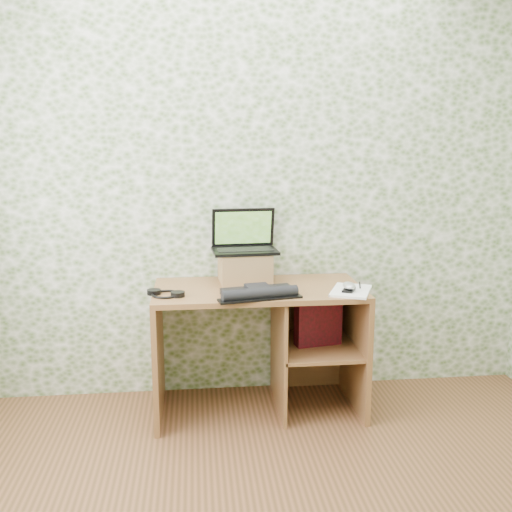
{
  "coord_description": "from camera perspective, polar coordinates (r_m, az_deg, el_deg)",
  "views": [
    {
      "loc": [
        -0.36,
        -1.72,
        1.58
      ],
      "look_at": [
        -0.02,
        1.39,
        0.95
      ],
      "focal_mm": 40.0,
      "sensor_mm": 36.0,
      "label": 1
    }
  ],
  "objects": [
    {
      "name": "headphones",
      "position": [
        3.16,
        -9.01,
        -3.74
      ],
      "size": [
        0.21,
        0.21,
        0.03
      ],
      "rotation": [
        0.0,
        0.0,
        -0.43
      ],
      "color": "black",
      "rests_on": "desk"
    },
    {
      "name": "desk",
      "position": [
        3.41,
        1.51,
        -7.38
      ],
      "size": [
        1.2,
        0.6,
        0.75
      ],
      "color": "brown",
      "rests_on": "floor"
    },
    {
      "name": "notepad",
      "position": [
        3.24,
        9.48,
        -3.45
      ],
      "size": [
        0.3,
        0.34,
        0.01
      ],
      "primitive_type": "cube",
      "rotation": [
        0.0,
        0.0,
        -0.41
      ],
      "color": "white",
      "rests_on": "desk"
    },
    {
      "name": "laptop",
      "position": [
        3.41,
        -1.2,
        1.48
      ],
      "size": [
        0.4,
        0.29,
        0.25
      ],
      "rotation": [
        0.0,
        0.0,
        0.07
      ],
      "color": "black",
      "rests_on": "riser"
    },
    {
      "name": "mouse",
      "position": [
        3.2,
        9.28,
        -3.15
      ],
      "size": [
        0.11,
        0.13,
        0.04
      ],
      "primitive_type": "ellipsoid",
      "rotation": [
        0.0,
        0.0,
        -0.48
      ],
      "color": "silver",
      "rests_on": "notepad"
    },
    {
      "name": "wall_back",
      "position": [
        3.5,
        -0.31,
        6.86
      ],
      "size": [
        3.5,
        0.0,
        3.5
      ],
      "primitive_type": "plane",
      "rotation": [
        1.57,
        0.0,
        0.0
      ],
      "color": "silver",
      "rests_on": "ground"
    },
    {
      "name": "keyboard",
      "position": [
        3.1,
        0.29,
        -3.66
      ],
      "size": [
        0.46,
        0.3,
        0.06
      ],
      "rotation": [
        0.0,
        0.0,
        0.19
      ],
      "color": "black",
      "rests_on": "desk"
    },
    {
      "name": "riser",
      "position": [
        3.4,
        -1.13,
        -1.12
      ],
      "size": [
        0.32,
        0.27,
        0.18
      ],
      "primitive_type": "cube",
      "rotation": [
        0.0,
        0.0,
        0.07
      ],
      "color": "olive",
      "rests_on": "desk"
    },
    {
      "name": "red_box",
      "position": [
        3.4,
        6.23,
        -6.19
      ],
      "size": [
        0.28,
        0.13,
        0.33
      ],
      "primitive_type": "cube",
      "rotation": [
        0.0,
        0.0,
        0.18
      ],
      "color": "maroon",
      "rests_on": "desk"
    },
    {
      "name": "pen",
      "position": [
        3.33,
        10.34,
        -2.87
      ],
      "size": [
        0.04,
        0.13,
        0.01
      ],
      "primitive_type": "cylinder",
      "rotation": [
        1.57,
        0.0,
        -0.26
      ],
      "color": "black",
      "rests_on": "notepad"
    }
  ]
}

